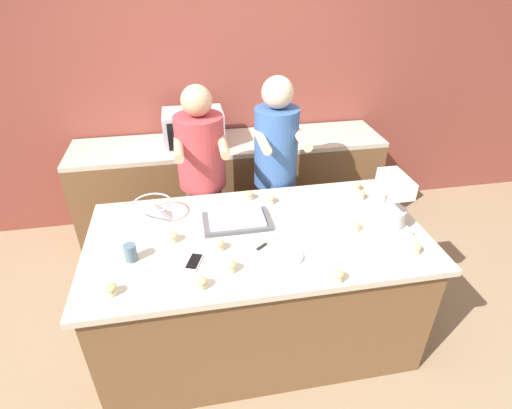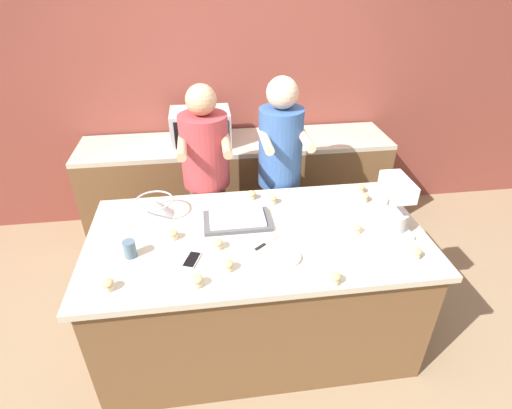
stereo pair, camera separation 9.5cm
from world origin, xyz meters
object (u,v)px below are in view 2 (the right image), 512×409
knife (267,243)px  cupcake_5 (416,253)px  baking_tray (237,220)px  cupcake_4 (272,199)px  cell_phone (192,260)px  cupcake_0 (335,278)px  cupcake_2 (355,229)px  cupcake_8 (251,195)px  stand_mixer (393,207)px  person_right (279,178)px  cupcake_9 (108,285)px  microwave_oven (201,127)px  cupcake_3 (364,197)px  cupcake_10 (360,188)px  cupcake_11 (218,244)px  cupcake_6 (228,265)px  cupcake_1 (173,234)px  mixing_bowl (155,207)px  drinking_glass (130,249)px  person_left (207,186)px  small_plate (286,257)px  cupcake_7 (197,281)px

knife → cupcake_5: bearing=-16.5°
baking_tray → cupcake_4: (0.26, 0.20, 0.01)m
cell_phone → cupcake_0: bearing=-20.7°
cupcake_2 → cupcake_8: bearing=140.0°
cupcake_2 → stand_mixer: bearing=5.2°
cupcake_8 → person_right: bearing=48.6°
knife → cupcake_9: bearing=-162.5°
microwave_oven → cupcake_9: microwave_oven is taller
knife → cupcake_2: bearing=3.1°
knife → cupcake_3: 0.84m
cupcake_10 → knife: bearing=-146.3°
baking_tray → cupcake_11: cupcake_11 is taller
cupcake_5 → cupcake_8: 1.14m
cupcake_5 → cupcake_11: (-1.10, 0.23, 0.00)m
microwave_oven → cupcake_6: bearing=-86.5°
cupcake_5 → cupcake_0: bearing=-164.8°
cupcake_10 → cupcake_11: same height
cupcake_1 → cupcake_3: bearing=11.5°
cupcake_2 → cupcake_10: size_ratio=1.00×
mixing_bowl → cupcake_4: 0.78m
mixing_bowl → cupcake_4: size_ratio=3.78×
mixing_bowl → cell_phone: (0.23, -0.50, -0.06)m
drinking_glass → stand_mixer: bearing=2.3°
cupcake_2 → cupcake_4: (-0.45, 0.41, 0.00)m
person_left → mixing_bowl: person_left is taller
drinking_glass → small_plate: size_ratio=0.60×
person_right → small_plate: size_ratio=9.76×
person_left → cupcake_10: person_left is taller
person_left → cupcake_6: person_left is taller
mixing_bowl → cupcake_10: 1.44m
cupcake_3 → cupcake_9: bearing=-157.7°
baking_tray → cupcake_11: (-0.14, -0.25, 0.01)m
cupcake_1 → stand_mixer: bearing=-3.0°
person_left → small_plate: size_ratio=9.57×
cupcake_8 → cupcake_4: bearing=-30.3°
cupcake_5 → cupcake_10: 0.75m
microwave_oven → cupcake_5: 2.09m
person_right → drinking_glass: person_right is taller
cupcake_11 → cell_phone: bearing=-148.2°
mixing_bowl → cupcake_3: mixing_bowl is taller
stand_mixer → cupcake_0: size_ratio=5.37×
cupcake_11 → cupcake_1: bearing=153.8°
cupcake_5 → cupcake_1: bearing=165.2°
cupcake_0 → cupcake_2: (0.26, 0.41, 0.00)m
cupcake_6 → drinking_glass: bearing=160.3°
small_plate → knife: small_plate is taller
microwave_oven → cupcake_7: size_ratio=7.77×
person_right → microwave_oven: size_ratio=3.24×
person_left → cupcake_5: 1.56m
mixing_bowl → cupcake_0: mixing_bowl is taller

